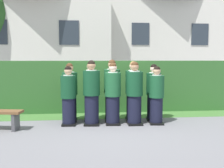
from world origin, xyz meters
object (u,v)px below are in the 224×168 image
(student_front_row_3, at_px, (135,95))
(student_rear_row_4, at_px, (153,94))
(student_front_row_4, at_px, (156,97))
(student_rear_row_2, at_px, (112,92))
(student_front_row_2, at_px, (113,95))
(student_rear_row_0, at_px, (70,94))
(student_rear_row_1, at_px, (91,93))
(student_rear_row_3, at_px, (133,92))
(student_front_row_1, at_px, (92,94))
(student_front_row_0, at_px, (69,97))

(student_front_row_3, height_order, student_rear_row_4, student_front_row_3)
(student_front_row_4, relative_size, student_rear_row_2, 0.90)
(student_front_row_2, xyz_separation_m, student_rear_row_0, (-1.15, 0.49, -0.01))
(student_front_row_4, distance_m, student_rear_row_1, 1.81)
(student_front_row_2, relative_size, student_rear_row_3, 0.98)
(student_front_row_4, bearing_deg, student_front_row_1, 177.27)
(student_front_row_3, bearing_deg, student_rear_row_3, 84.30)
(student_front_row_1, bearing_deg, student_rear_row_4, 11.70)
(student_front_row_0, relative_size, student_rear_row_0, 0.96)
(student_front_row_4, distance_m, student_rear_row_3, 0.74)
(student_front_row_2, height_order, student_rear_row_0, student_front_row_2)
(student_front_row_0, relative_size, student_front_row_3, 0.93)
(student_front_row_1, height_order, student_front_row_2, student_front_row_1)
(student_front_row_4, xyz_separation_m, student_rear_row_4, (0.03, 0.44, 0.02))
(student_rear_row_0, xyz_separation_m, student_rear_row_3, (1.76, -0.06, 0.02))
(student_front_row_2, xyz_separation_m, student_rear_row_1, (-0.56, 0.50, 0.01))
(student_front_row_2, distance_m, student_front_row_3, 0.57)
(student_rear_row_0, relative_size, student_rear_row_2, 0.94)
(student_front_row_3, height_order, student_front_row_4, student_front_row_3)
(student_front_row_0, relative_size, student_front_row_4, 1.00)
(student_rear_row_2, bearing_deg, student_rear_row_3, -1.07)
(student_rear_row_0, bearing_deg, student_front_row_2, -22.94)
(student_front_row_0, height_order, student_rear_row_1, student_rear_row_1)
(student_front_row_1, height_order, student_rear_row_2, student_rear_row_2)
(student_front_row_3, relative_size, student_rear_row_0, 1.03)
(student_front_row_3, relative_size, student_rear_row_2, 0.97)
(student_front_row_0, relative_size, student_rear_row_1, 0.94)
(student_front_row_1, relative_size, student_rear_row_4, 1.07)
(student_front_row_0, xyz_separation_m, student_front_row_3, (1.73, -0.10, 0.06))
(student_front_row_3, xyz_separation_m, student_front_row_4, (0.59, -0.01, -0.06))
(student_rear_row_4, bearing_deg, student_rear_row_1, 175.88)
(student_front_row_4, height_order, student_rear_row_2, student_rear_row_2)
(student_front_row_2, xyz_separation_m, student_rear_row_3, (0.62, 0.43, 0.02))
(student_front_row_2, bearing_deg, student_front_row_1, 179.13)
(student_rear_row_2, xyz_separation_m, student_rear_row_4, (1.17, -0.07, -0.06))
(student_front_row_0, height_order, student_rear_row_3, student_rear_row_3)
(student_front_row_1, distance_m, student_front_row_3, 1.13)
(student_rear_row_1, bearing_deg, student_front_row_3, -26.42)
(student_front_row_2, bearing_deg, student_front_row_0, 178.46)
(student_rear_row_0, bearing_deg, student_rear_row_4, -2.81)
(student_front_row_3, xyz_separation_m, student_rear_row_4, (0.62, 0.44, -0.04))
(student_front_row_2, height_order, student_rear_row_1, student_rear_row_1)
(student_front_row_3, xyz_separation_m, student_rear_row_3, (0.05, 0.49, 0.00))
(student_rear_row_3, bearing_deg, student_rear_row_2, 178.93)
(student_front_row_2, distance_m, student_rear_row_0, 1.24)
(student_front_row_4, bearing_deg, student_rear_row_0, 166.37)
(student_rear_row_0, height_order, student_rear_row_4, student_rear_row_0)
(student_rear_row_2, bearing_deg, student_front_row_3, -42.78)
(student_front_row_2, bearing_deg, student_rear_row_2, 87.11)
(student_rear_row_2, bearing_deg, student_rear_row_0, 177.76)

